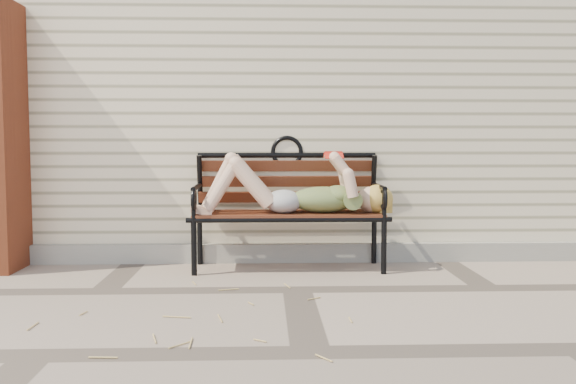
{
  "coord_description": "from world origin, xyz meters",
  "views": [
    {
      "loc": [
        -0.21,
        -4.11,
        0.96
      ],
      "look_at": [
        -0.04,
        0.44,
        0.6
      ],
      "focal_mm": 40.0,
      "sensor_mm": 36.0,
      "label": 1
    }
  ],
  "objects": [
    {
      "name": "foundation_strip",
      "position": [
        0.0,
        0.97,
        0.07
      ],
      "size": [
        8.0,
        0.1,
        0.15
      ],
      "primitive_type": "cube",
      "color": "#9B968C",
      "rests_on": "ground"
    },
    {
      "name": "house_wall",
      "position": [
        0.0,
        3.0,
        1.5
      ],
      "size": [
        8.0,
        4.0,
        3.0
      ],
      "primitive_type": "cube",
      "color": "beige",
      "rests_on": "ground"
    },
    {
      "name": "ground",
      "position": [
        0.0,
        0.0,
        0.0
      ],
      "size": [
        80.0,
        80.0,
        0.0
      ],
      "primitive_type": "plane",
      "color": "gray",
      "rests_on": "ground"
    },
    {
      "name": "garden_bench",
      "position": [
        -0.03,
        0.78,
        0.57
      ],
      "size": [
        1.56,
        0.62,
        1.01
      ],
      "color": "black",
      "rests_on": "ground"
    },
    {
      "name": "straw_scatter",
      "position": [
        -0.95,
        -0.57,
        0.01
      ],
      "size": [
        2.95,
        1.62,
        0.01
      ],
      "color": "tan",
      "rests_on": "ground"
    },
    {
      "name": "reading_woman",
      "position": [
        -0.02,
        0.66,
        0.6
      ],
      "size": [
        1.47,
        0.33,
        0.46
      ],
      "color": "#0A3248",
      "rests_on": "ground"
    }
  ]
}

